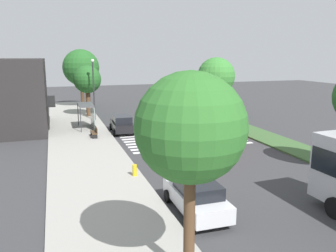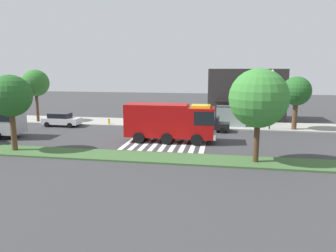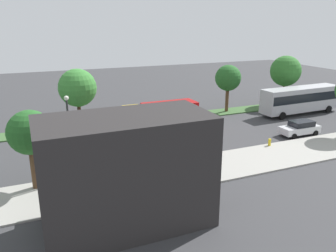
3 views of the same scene
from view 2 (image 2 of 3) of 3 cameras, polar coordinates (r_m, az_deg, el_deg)
The scene contains 16 objects.
ground_plane at distance 33.12m, azimuth -3.99°, elevation -2.12°, with size 120.00×120.00×0.00m, color #38383A.
sidewalk at distance 41.37m, azimuth -1.12°, elevation 0.52°, with size 60.00×5.60×0.14m, color #9E9B93.
median_strip at distance 26.28m, azimuth -7.84°, elevation -5.35°, with size 60.00×3.00×0.14m, color #3D6033.
crosswalk at distance 32.62m, azimuth 0.26°, elevation -2.27°, with size 7.65×10.47×0.01m.
fire_truck at distance 30.90m, azimuth 0.75°, elevation 0.95°, with size 8.82×2.83×3.69m.
parked_car_west at distance 41.54m, azimuth -18.57°, elevation 1.12°, with size 4.59×2.08×1.65m.
parked_car_mid at distance 36.57m, azimuth 7.46°, elevation 0.39°, with size 4.44×2.19×1.69m.
bus_stop_shelter at distance 39.19m, azimuth 11.23°, elevation 2.46°, with size 3.50×1.40×2.46m.
bench_near_shelter at distance 39.47m, azimuth 5.35°, elevation 0.76°, with size 1.60×0.50×0.90m.
street_lamp at distance 38.28m, azimuth 18.00°, elevation 5.33°, with size 0.36×0.36×6.82m.
storefront_building at distance 45.58m, azimuth 13.76°, elevation 5.50°, with size 10.20×5.90×7.03m.
sidewalk_tree_far_west at distance 45.31m, azimuth -22.65°, elevation 7.08°, with size 3.48×3.48×6.81m.
sidewalk_tree_west at distance 39.13m, azimuth 22.02°, elevation 5.72°, with size 3.30×3.30×6.07m.
median_tree_west at distance 29.97m, azimuth -26.40°, elevation 4.79°, with size 3.55×3.55×6.48m.
median_tree_center at distance 24.29m, azimuth 15.94°, elevation 4.77°, with size 4.36×4.36×7.00m.
fire_hydrant at distance 40.83m, azimuth -10.56°, elevation 0.81°, with size 0.28×0.28×0.70m, color gold.
Camera 2 is at (7.86, -31.37, 7.14)m, focal length 34.02 mm.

